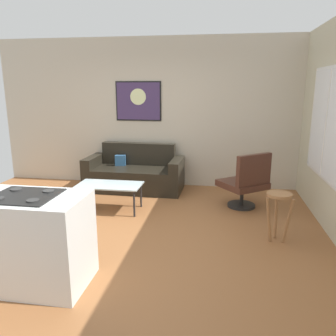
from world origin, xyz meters
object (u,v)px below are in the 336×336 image
at_px(wall_painting, 138,101).
at_px(couch, 135,174).
at_px(bar_stool, 279,205).
at_px(armchair, 246,182).
at_px(coffee_table, 110,187).

bearing_deg(wall_painting, couch, -89.57).
bearing_deg(wall_painting, bar_stool, -44.42).
height_order(armchair, bar_stool, armchair).
bearing_deg(bar_stool, wall_painting, 135.58).
xyz_separation_m(armchair, bar_stool, (0.32, -1.14, 0.05)).
height_order(couch, wall_painting, wall_painting).
bearing_deg(couch, bar_stool, -39.01).
distance_m(coffee_table, armchair, 2.14).
bearing_deg(coffee_table, couch, 84.70).
bearing_deg(armchair, couch, 159.82).
bearing_deg(couch, armchair, -20.18).
relative_size(couch, armchair, 2.00).
distance_m(couch, wall_painting, 1.40).
bearing_deg(couch, coffee_table, -95.30).
height_order(coffee_table, wall_painting, wall_painting).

